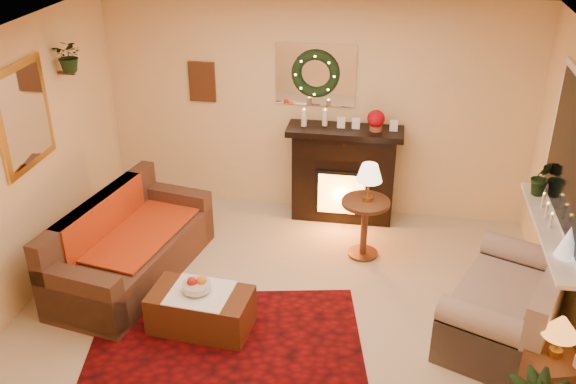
% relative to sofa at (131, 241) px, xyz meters
% --- Properties ---
extents(floor, '(5.00, 5.00, 0.00)m').
position_rel_sofa_xyz_m(floor, '(1.62, -0.40, -0.43)').
color(floor, beige).
rests_on(floor, ground).
extents(ceiling, '(5.00, 5.00, 0.00)m').
position_rel_sofa_xyz_m(ceiling, '(1.62, -0.40, 2.17)').
color(ceiling, white).
rests_on(ceiling, ground).
extents(wall_back, '(5.00, 5.00, 0.00)m').
position_rel_sofa_xyz_m(wall_back, '(1.62, 1.85, 0.87)').
color(wall_back, '#EFD88C').
rests_on(wall_back, ground).
extents(wall_front, '(5.00, 5.00, 0.00)m').
position_rel_sofa_xyz_m(wall_front, '(1.62, -2.65, 0.87)').
color(wall_front, '#EFD88C').
rests_on(wall_front, ground).
extents(wall_left, '(4.50, 4.50, 0.00)m').
position_rel_sofa_xyz_m(wall_left, '(-0.88, -0.40, 0.87)').
color(wall_left, '#EFD88C').
rests_on(wall_left, ground).
extents(area_rug, '(2.72, 2.24, 0.01)m').
position_rel_sofa_xyz_m(area_rug, '(1.23, -1.01, -0.42)').
color(area_rug, maroon).
rests_on(area_rug, floor).
extents(sofa, '(1.21, 2.08, 0.84)m').
position_rel_sofa_xyz_m(sofa, '(0.00, 0.00, 0.00)').
color(sofa, brown).
rests_on(sofa, floor).
extents(red_throw, '(0.83, 1.35, 0.02)m').
position_rel_sofa_xyz_m(red_throw, '(-0.02, 0.12, 0.03)').
color(red_throw, red).
rests_on(red_throw, sofa).
extents(fireplace, '(1.18, 0.38, 1.08)m').
position_rel_sofa_xyz_m(fireplace, '(2.00, 1.64, 0.12)').
color(fireplace, black).
rests_on(fireplace, floor).
extents(poinsettia, '(0.20, 0.20, 0.20)m').
position_rel_sofa_xyz_m(poinsettia, '(2.34, 1.60, 0.87)').
color(poinsettia, '#A5020E').
rests_on(poinsettia, fireplace).
extents(mantel_candle_a, '(0.07, 0.07, 0.20)m').
position_rel_sofa_xyz_m(mantel_candle_a, '(1.53, 1.60, 0.83)').
color(mantel_candle_a, '#FCFACB').
rests_on(mantel_candle_a, fireplace).
extents(mantel_candle_b, '(0.06, 0.06, 0.19)m').
position_rel_sofa_xyz_m(mantel_candle_b, '(1.76, 1.64, 0.83)').
color(mantel_candle_b, '#FFF3CE').
rests_on(mantel_candle_b, fireplace).
extents(mantel_mirror, '(0.92, 0.02, 0.72)m').
position_rel_sofa_xyz_m(mantel_mirror, '(1.62, 1.83, 1.27)').
color(mantel_mirror, white).
rests_on(mantel_mirror, wall_back).
extents(wreath, '(0.55, 0.11, 0.55)m').
position_rel_sofa_xyz_m(wreath, '(1.62, 1.79, 1.29)').
color(wreath, '#194719').
rests_on(wreath, wall_back).
extents(wall_art, '(0.32, 0.03, 0.48)m').
position_rel_sofa_xyz_m(wall_art, '(0.27, 1.83, 1.12)').
color(wall_art, '#381E11').
rests_on(wall_art, wall_back).
extents(gold_mirror, '(0.03, 0.84, 1.00)m').
position_rel_sofa_xyz_m(gold_mirror, '(-0.86, -0.10, 1.32)').
color(gold_mirror, gold).
rests_on(gold_mirror, wall_left).
extents(hanging_plant, '(0.33, 0.28, 0.36)m').
position_rel_sofa_xyz_m(hanging_plant, '(-0.72, 0.65, 1.54)').
color(hanging_plant, '#194719').
rests_on(hanging_plant, wall_left).
extents(loveseat, '(1.36, 1.70, 0.86)m').
position_rel_sofa_xyz_m(loveseat, '(3.67, -0.30, -0.01)').
color(loveseat, gray).
rests_on(loveseat, floor).
extents(window_frame, '(0.03, 1.86, 1.36)m').
position_rel_sofa_xyz_m(window_frame, '(4.11, 0.15, 1.12)').
color(window_frame, white).
rests_on(window_frame, wall_right).
extents(window_glass, '(0.02, 1.70, 1.22)m').
position_rel_sofa_xyz_m(window_glass, '(4.09, 0.15, 1.12)').
color(window_glass, black).
rests_on(window_glass, wall_right).
extents(window_sill, '(0.22, 1.86, 0.04)m').
position_rel_sofa_xyz_m(window_sill, '(4.00, 0.15, 0.44)').
color(window_sill, white).
rests_on(window_sill, wall_right).
extents(mini_tree, '(0.19, 0.19, 0.28)m').
position_rel_sofa_xyz_m(mini_tree, '(4.04, -0.34, 0.61)').
color(mini_tree, white).
rests_on(mini_tree, window_sill).
extents(sill_plant, '(0.28, 0.22, 0.50)m').
position_rel_sofa_xyz_m(sill_plant, '(4.03, 0.81, 0.66)').
color(sill_plant, '#214420').
rests_on(sill_plant, window_sill).
extents(side_table_round, '(0.65, 0.65, 0.67)m').
position_rel_sofa_xyz_m(side_table_round, '(2.31, 0.81, -0.10)').
color(side_table_round, '#51361F').
rests_on(side_table_round, floor).
extents(lamp_cream, '(0.28, 0.28, 0.42)m').
position_rel_sofa_xyz_m(lamp_cream, '(2.33, 0.82, 0.45)').
color(lamp_cream, '#FFECB8').
rests_on(lamp_cream, side_table_round).
extents(end_table_square, '(0.49, 0.49, 0.48)m').
position_rel_sofa_xyz_m(end_table_square, '(3.88, -1.17, -0.16)').
color(end_table_square, '#51291B').
rests_on(end_table_square, floor).
extents(lamp_tiffany, '(0.28, 0.28, 0.41)m').
position_rel_sofa_xyz_m(lamp_tiffany, '(3.88, -1.13, 0.32)').
color(lamp_tiffany, '#FF8B3A').
rests_on(lamp_tiffany, end_table_square).
extents(coffee_table, '(0.95, 0.58, 0.38)m').
position_rel_sofa_xyz_m(coffee_table, '(0.93, -0.69, -0.22)').
color(coffee_table, black).
rests_on(coffee_table, floor).
extents(fruit_bowl, '(0.26, 0.26, 0.06)m').
position_rel_sofa_xyz_m(fruit_bowl, '(0.89, -0.68, 0.02)').
color(fruit_bowl, silver).
rests_on(fruit_bowl, coffee_table).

